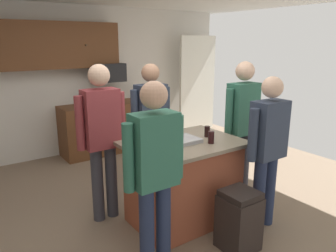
{
  "coord_description": "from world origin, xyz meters",
  "views": [
    {
      "loc": [
        -1.85,
        -2.93,
        2.0
      ],
      "look_at": [
        0.21,
        0.04,
        1.05
      ],
      "focal_mm": 34.86,
      "sensor_mm": 36.0,
      "label": 1
    }
  ],
  "objects_px": {
    "serving_tray": "(179,141)",
    "glass_stout_tall": "(159,143)",
    "person_guest_left": "(155,168)",
    "trash_bin": "(239,220)",
    "microwave_over_range": "(108,72)",
    "person_guest_by_door": "(102,132)",
    "kitchen_island": "(183,181)",
    "glass_pilsner": "(207,131)",
    "person_host_foreground": "(268,144)",
    "person_elder_center": "(151,121)",
    "person_guest_right": "(242,121)",
    "glass_dark_ale": "(211,137)"
  },
  "relations": [
    {
      "from": "person_guest_right",
      "to": "serving_tray",
      "type": "distance_m",
      "value": 1.04
    },
    {
      "from": "glass_pilsner",
      "to": "person_guest_right",
      "type": "bearing_deg",
      "value": 5.44
    },
    {
      "from": "glass_pilsner",
      "to": "trash_bin",
      "type": "height_order",
      "value": "glass_pilsner"
    },
    {
      "from": "person_guest_by_door",
      "to": "kitchen_island",
      "type": "bearing_deg",
      "value": 0.0
    },
    {
      "from": "glass_stout_tall",
      "to": "serving_tray",
      "type": "relative_size",
      "value": 0.34
    },
    {
      "from": "person_elder_center",
      "to": "glass_stout_tall",
      "type": "bearing_deg",
      "value": -21.23
    },
    {
      "from": "kitchen_island",
      "to": "glass_pilsner",
      "type": "relative_size",
      "value": 10.05
    },
    {
      "from": "person_host_foreground",
      "to": "person_guest_right",
      "type": "bearing_deg",
      "value": -73.47
    },
    {
      "from": "serving_tray",
      "to": "person_guest_by_door",
      "type": "bearing_deg",
      "value": 139.1
    },
    {
      "from": "person_guest_by_door",
      "to": "glass_dark_ale",
      "type": "xyz_separation_m",
      "value": [
        0.91,
        -0.76,
        -0.02
      ]
    },
    {
      "from": "kitchen_island",
      "to": "glass_stout_tall",
      "type": "xyz_separation_m",
      "value": [
        -0.36,
        -0.07,
        0.54
      ]
    },
    {
      "from": "kitchen_island",
      "to": "person_guest_by_door",
      "type": "relative_size",
      "value": 0.71
    },
    {
      "from": "kitchen_island",
      "to": "microwave_over_range",
      "type": "bearing_deg",
      "value": 81.94
    },
    {
      "from": "glass_stout_tall",
      "to": "trash_bin",
      "type": "bearing_deg",
      "value": -53.41
    },
    {
      "from": "glass_stout_tall",
      "to": "serving_tray",
      "type": "xyz_separation_m",
      "value": [
        0.3,
        0.07,
        -0.05
      ]
    },
    {
      "from": "microwave_over_range",
      "to": "person_elder_center",
      "type": "relative_size",
      "value": 0.32
    },
    {
      "from": "glass_dark_ale",
      "to": "serving_tray",
      "type": "distance_m",
      "value": 0.35
    },
    {
      "from": "kitchen_island",
      "to": "glass_stout_tall",
      "type": "height_order",
      "value": "glass_stout_tall"
    },
    {
      "from": "microwave_over_range",
      "to": "glass_dark_ale",
      "type": "xyz_separation_m",
      "value": [
        -0.18,
        -2.97,
        -0.45
      ]
    },
    {
      "from": "person_elder_center",
      "to": "serving_tray",
      "type": "distance_m",
      "value": 0.81
    },
    {
      "from": "person_elder_center",
      "to": "serving_tray",
      "type": "height_order",
      "value": "person_elder_center"
    },
    {
      "from": "person_host_foreground",
      "to": "glass_stout_tall",
      "type": "relative_size",
      "value": 11.16
    },
    {
      "from": "person_elder_center",
      "to": "person_guest_left",
      "type": "height_order",
      "value": "person_elder_center"
    },
    {
      "from": "person_guest_by_door",
      "to": "trash_bin",
      "type": "distance_m",
      "value": 1.69
    },
    {
      "from": "person_guest_left",
      "to": "person_host_foreground",
      "type": "relative_size",
      "value": 1.03
    },
    {
      "from": "microwave_over_range",
      "to": "person_guest_by_door",
      "type": "xyz_separation_m",
      "value": [
        -1.09,
        -2.21,
        -0.42
      ]
    },
    {
      "from": "person_guest_right",
      "to": "person_host_foreground",
      "type": "relative_size",
      "value": 1.06
    },
    {
      "from": "person_guest_by_door",
      "to": "person_host_foreground",
      "type": "bearing_deg",
      "value": -1.94
    },
    {
      "from": "person_guest_right",
      "to": "person_guest_left",
      "type": "xyz_separation_m",
      "value": [
        -1.69,
        -0.61,
        -0.04
      ]
    },
    {
      "from": "person_elder_center",
      "to": "person_guest_left",
      "type": "bearing_deg",
      "value": -25.01
    },
    {
      "from": "kitchen_island",
      "to": "serving_tray",
      "type": "relative_size",
      "value": 2.83
    },
    {
      "from": "kitchen_island",
      "to": "trash_bin",
      "type": "relative_size",
      "value": 2.04
    },
    {
      "from": "person_guest_left",
      "to": "serving_tray",
      "type": "distance_m",
      "value": 0.85
    },
    {
      "from": "microwave_over_range",
      "to": "glass_pilsner",
      "type": "bearing_deg",
      "value": -91.14
    },
    {
      "from": "person_guest_by_door",
      "to": "person_host_foreground",
      "type": "xyz_separation_m",
      "value": [
        1.36,
        -1.15,
        -0.07
      ]
    },
    {
      "from": "person_guest_right",
      "to": "glass_stout_tall",
      "type": "bearing_deg",
      "value": 2.01
    },
    {
      "from": "person_guest_by_door",
      "to": "glass_stout_tall",
      "type": "xyz_separation_m",
      "value": [
        0.34,
        -0.63,
        -0.02
      ]
    },
    {
      "from": "person_guest_by_door",
      "to": "glass_stout_tall",
      "type": "height_order",
      "value": "person_guest_by_door"
    },
    {
      "from": "glass_dark_ale",
      "to": "glass_stout_tall",
      "type": "distance_m",
      "value": 0.59
    },
    {
      "from": "glass_stout_tall",
      "to": "glass_dark_ale",
      "type": "bearing_deg",
      "value": -13.06
    },
    {
      "from": "person_host_foreground",
      "to": "trash_bin",
      "type": "bearing_deg",
      "value": 56.84
    },
    {
      "from": "glass_pilsner",
      "to": "serving_tray",
      "type": "xyz_separation_m",
      "value": [
        -0.4,
        -0.0,
        -0.04
      ]
    },
    {
      "from": "serving_tray",
      "to": "glass_stout_tall",
      "type": "bearing_deg",
      "value": -165.78
    },
    {
      "from": "person_guest_left",
      "to": "trash_bin",
      "type": "height_order",
      "value": "person_guest_left"
    },
    {
      "from": "person_guest_right",
      "to": "trash_bin",
      "type": "bearing_deg",
      "value": 39.51
    },
    {
      "from": "trash_bin",
      "to": "person_guest_right",
      "type": "bearing_deg",
      "value": 43.35
    },
    {
      "from": "person_guest_left",
      "to": "person_guest_right",
      "type": "bearing_deg",
      "value": -17.31
    },
    {
      "from": "person_guest_left",
      "to": "trash_bin",
      "type": "xyz_separation_m",
      "value": [
        0.84,
        -0.19,
        -0.68
      ]
    },
    {
      "from": "person_guest_left",
      "to": "glass_pilsner",
      "type": "bearing_deg",
      "value": -9.66
    },
    {
      "from": "glass_stout_tall",
      "to": "person_guest_by_door",
      "type": "bearing_deg",
      "value": 118.53
    }
  ]
}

